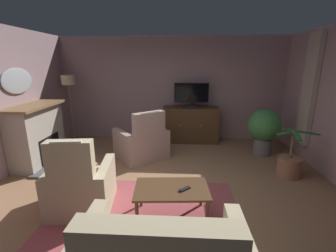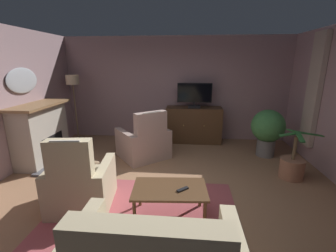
{
  "view_description": "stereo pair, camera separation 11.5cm",
  "coord_description": "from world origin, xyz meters",
  "px_view_note": "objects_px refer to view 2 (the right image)",
  "views": [
    {
      "loc": [
        0.26,
        -3.22,
        2.05
      ],
      "look_at": [
        0.06,
        0.26,
        1.09
      ],
      "focal_mm": 24.77,
      "sensor_mm": 36.0,
      "label": 1
    },
    {
      "loc": [
        0.38,
        -3.21,
        2.05
      ],
      "look_at": [
        0.06,
        0.26,
        1.09
      ],
      "focal_mm": 24.77,
      "sensor_mm": 36.0,
      "label": 2
    }
  ],
  "objects_px": {
    "tv_cabinet": "(194,126)",
    "potted_plant_tall_palm_by_window": "(292,167)",
    "tv_remote": "(183,189)",
    "television": "(195,95)",
    "armchair_angled_to_table": "(81,185)",
    "fireplace": "(42,134)",
    "wall_mirror_oval": "(23,80)",
    "armchair_in_far_corner": "(144,143)",
    "coffee_table": "(170,191)",
    "cat": "(94,165)",
    "potted_plant_small_fern_corner": "(268,129)",
    "floor_lamp": "(74,91)"
  },
  "relations": [
    {
      "from": "television",
      "to": "tv_remote",
      "type": "bearing_deg",
      "value": -93.41
    },
    {
      "from": "fireplace",
      "to": "cat",
      "type": "height_order",
      "value": "fireplace"
    },
    {
      "from": "tv_cabinet",
      "to": "potted_plant_tall_palm_by_window",
      "type": "bearing_deg",
      "value": -46.77
    },
    {
      "from": "coffee_table",
      "to": "tv_cabinet",
      "type": "bearing_deg",
      "value": 83.57
    },
    {
      "from": "armchair_in_far_corner",
      "to": "wall_mirror_oval",
      "type": "bearing_deg",
      "value": -171.02
    },
    {
      "from": "wall_mirror_oval",
      "to": "television",
      "type": "height_order",
      "value": "wall_mirror_oval"
    },
    {
      "from": "fireplace",
      "to": "wall_mirror_oval",
      "type": "relative_size",
      "value": 1.66
    },
    {
      "from": "tv_cabinet",
      "to": "armchair_angled_to_table",
      "type": "relative_size",
      "value": 1.25
    },
    {
      "from": "wall_mirror_oval",
      "to": "television",
      "type": "xyz_separation_m",
      "value": [
        3.43,
        1.5,
        -0.44
      ]
    },
    {
      "from": "television",
      "to": "coffee_table",
      "type": "bearing_deg",
      "value": -96.54
    },
    {
      "from": "television",
      "to": "potted_plant_small_fern_corner",
      "type": "bearing_deg",
      "value": -25.64
    },
    {
      "from": "fireplace",
      "to": "armchair_angled_to_table",
      "type": "bearing_deg",
      "value": -44.89
    },
    {
      "from": "tv_remote",
      "to": "floor_lamp",
      "type": "bearing_deg",
      "value": -87.6
    },
    {
      "from": "television",
      "to": "potted_plant_tall_palm_by_window",
      "type": "distance_m",
      "value": 2.74
    },
    {
      "from": "tv_remote",
      "to": "armchair_angled_to_table",
      "type": "xyz_separation_m",
      "value": [
        -1.46,
        0.16,
        -0.1
      ]
    },
    {
      "from": "potted_plant_small_fern_corner",
      "to": "potted_plant_tall_palm_by_window",
      "type": "bearing_deg",
      "value": -81.94
    },
    {
      "from": "coffee_table",
      "to": "potted_plant_tall_palm_by_window",
      "type": "xyz_separation_m",
      "value": [
        2.12,
        1.33,
        -0.18
      ]
    },
    {
      "from": "fireplace",
      "to": "armchair_angled_to_table",
      "type": "distance_m",
      "value": 2.18
    },
    {
      "from": "tv_cabinet",
      "to": "potted_plant_tall_palm_by_window",
      "type": "relative_size",
      "value": 1.61
    },
    {
      "from": "armchair_in_far_corner",
      "to": "potted_plant_small_fern_corner",
      "type": "height_order",
      "value": "armchair_in_far_corner"
    },
    {
      "from": "fireplace",
      "to": "potted_plant_tall_palm_by_window",
      "type": "relative_size",
      "value": 1.64
    },
    {
      "from": "fireplace",
      "to": "tv_cabinet",
      "type": "xyz_separation_m",
      "value": [
        3.19,
        1.55,
        -0.15
      ]
    },
    {
      "from": "tv_cabinet",
      "to": "tv_remote",
      "type": "distance_m",
      "value": 3.24
    },
    {
      "from": "potted_plant_tall_palm_by_window",
      "to": "cat",
      "type": "xyz_separation_m",
      "value": [
        -3.72,
        -0.02,
        -0.12
      ]
    },
    {
      "from": "tv_remote",
      "to": "armchair_angled_to_table",
      "type": "distance_m",
      "value": 1.47
    },
    {
      "from": "wall_mirror_oval",
      "to": "cat",
      "type": "relative_size",
      "value": 1.2
    },
    {
      "from": "coffee_table",
      "to": "cat",
      "type": "bearing_deg",
      "value": 140.7
    },
    {
      "from": "television",
      "to": "floor_lamp",
      "type": "xyz_separation_m",
      "value": [
        -3.1,
        -0.14,
        0.09
      ]
    },
    {
      "from": "potted_plant_tall_palm_by_window",
      "to": "fireplace",
      "type": "bearing_deg",
      "value": 176.27
    },
    {
      "from": "coffee_table",
      "to": "tv_remote",
      "type": "distance_m",
      "value": 0.19
    },
    {
      "from": "fireplace",
      "to": "television",
      "type": "relative_size",
      "value": 1.68
    },
    {
      "from": "coffee_table",
      "to": "armchair_angled_to_table",
      "type": "bearing_deg",
      "value": 174.68
    },
    {
      "from": "tv_remote",
      "to": "potted_plant_tall_palm_by_window",
      "type": "bearing_deg",
      "value": 173.56
    },
    {
      "from": "television",
      "to": "armchair_angled_to_table",
      "type": "relative_size",
      "value": 0.76
    },
    {
      "from": "armchair_angled_to_table",
      "to": "floor_lamp",
      "type": "height_order",
      "value": "floor_lamp"
    },
    {
      "from": "potted_plant_tall_palm_by_window",
      "to": "floor_lamp",
      "type": "relative_size",
      "value": 0.51
    },
    {
      "from": "fireplace",
      "to": "tv_remote",
      "type": "bearing_deg",
      "value": -29.35
    },
    {
      "from": "potted_plant_small_fern_corner",
      "to": "floor_lamp",
      "type": "relative_size",
      "value": 0.61
    },
    {
      "from": "tv_cabinet",
      "to": "tv_remote",
      "type": "bearing_deg",
      "value": -93.35
    },
    {
      "from": "tv_remote",
      "to": "armchair_in_far_corner",
      "type": "xyz_separation_m",
      "value": [
        -0.9,
        2.06,
        -0.11
      ]
    },
    {
      "from": "television",
      "to": "armchair_angled_to_table",
      "type": "xyz_separation_m",
      "value": [
        -1.65,
        -3.03,
        -0.91
      ]
    },
    {
      "from": "armchair_angled_to_table",
      "to": "floor_lamp",
      "type": "relative_size",
      "value": 0.66
    },
    {
      "from": "armchair_angled_to_table",
      "to": "potted_plant_small_fern_corner",
      "type": "height_order",
      "value": "armchair_angled_to_table"
    },
    {
      "from": "tv_cabinet",
      "to": "armchair_in_far_corner",
      "type": "distance_m",
      "value": 1.61
    },
    {
      "from": "potted_plant_tall_palm_by_window",
      "to": "coffee_table",
      "type": "bearing_deg",
      "value": -148.02
    },
    {
      "from": "potted_plant_tall_palm_by_window",
      "to": "potted_plant_small_fern_corner",
      "type": "bearing_deg",
      "value": 98.06
    },
    {
      "from": "wall_mirror_oval",
      "to": "coffee_table",
      "type": "height_order",
      "value": "wall_mirror_oval"
    },
    {
      "from": "fireplace",
      "to": "potted_plant_small_fern_corner",
      "type": "bearing_deg",
      "value": 8.58
    },
    {
      "from": "tv_remote",
      "to": "wall_mirror_oval",
      "type": "bearing_deg",
      "value": -68.83
    },
    {
      "from": "floor_lamp",
      "to": "wall_mirror_oval",
      "type": "bearing_deg",
      "value": -103.7
    }
  ]
}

